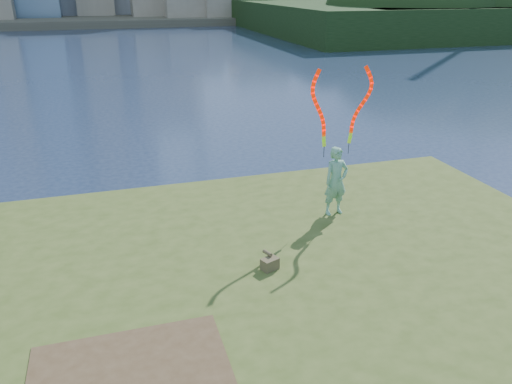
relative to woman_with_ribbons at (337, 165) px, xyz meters
name	(u,v)px	position (x,y,z in m)	size (l,w,h in m)	color
ground	(224,296)	(-3.57, -1.85, -2.19)	(320.00, 320.00, 0.00)	#1A2742
grassy_knoll	(252,349)	(-3.57, -4.14, -1.85)	(20.00, 18.00, 0.80)	#3B4C1B
far_shore	(108,17)	(-3.57, 93.15, -1.59)	(320.00, 40.00, 1.20)	#4D4838
wooded_hill	(497,26)	(56.00, 58.11, -2.03)	(78.00, 50.00, 63.00)	black
woman_with_ribbons	(337,165)	(0.00, 0.00, 0.00)	(2.14, 0.52, 4.24)	#127042
canvas_bag	(270,263)	(-2.60, -2.26, -1.25)	(0.43, 0.49, 0.35)	brown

